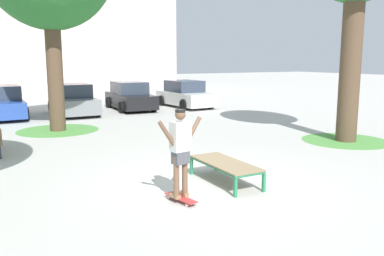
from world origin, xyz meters
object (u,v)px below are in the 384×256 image
at_px(skateboard, 181,198).
at_px(car_white, 185,95).
at_px(car_blue, 2,103).
at_px(car_black, 130,97).
at_px(car_grey, 73,100).
at_px(skater, 180,147).
at_px(skate_box, 225,164).

height_order(skateboard, car_white, car_white).
relative_size(car_blue, car_black, 0.98).
bearing_deg(car_grey, skater, -94.78).
height_order(skate_box, skater, skater).
relative_size(car_blue, car_grey, 1.00).
distance_m(skater, car_blue, 14.13).
bearing_deg(car_black, car_grey, -171.11).
xyz_separation_m(skater, car_grey, (1.15, 13.69, -0.38)).
bearing_deg(car_black, skate_box, -101.97).
height_order(skater, car_grey, skater).
distance_m(car_black, car_white, 3.18).
distance_m(skate_box, skater, 1.70).
relative_size(skater, car_black, 0.40).
distance_m(skate_box, skateboard, 1.60).
xyz_separation_m(skate_box, car_black, (2.87, 13.55, 0.28)).
bearing_deg(car_grey, skate_box, -88.74).
bearing_deg(skate_box, car_black, 78.03).
relative_size(skater, car_blue, 0.40).
distance_m(car_blue, car_black, 6.32).
bearing_deg(car_grey, car_white, 0.65).
bearing_deg(skater, car_grey, 85.22).
height_order(skate_box, car_blue, car_blue).
relative_size(skater, car_grey, 0.40).
xyz_separation_m(car_grey, car_white, (6.32, 0.07, 0.00)).
relative_size(car_black, car_white, 1.01).
distance_m(car_grey, car_black, 3.20).
bearing_deg(car_blue, skater, -81.80).
relative_size(skateboard, car_white, 0.19).
distance_m(skateboard, car_blue, 14.14).
bearing_deg(skate_box, car_blue, 104.48).
xyz_separation_m(skate_box, car_white, (6.03, 13.13, 0.28)).
bearing_deg(skater, skate_box, 23.71).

